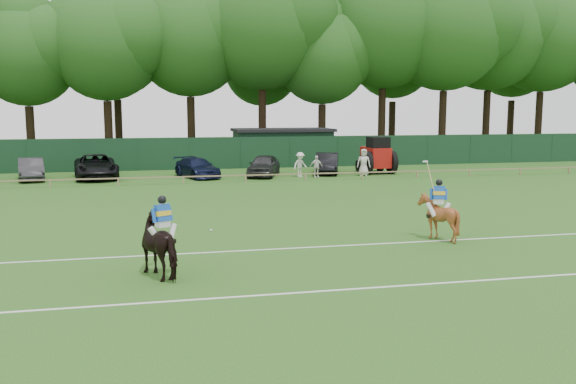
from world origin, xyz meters
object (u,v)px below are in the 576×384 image
object	(u,v)px
polo_ball	(211,230)
sedan_navy	(197,168)
utility_shed	(282,146)
spectator_mid	(316,167)
horse_dark	(163,245)
hatch_grey	(264,165)
spectator_right	(364,162)
suv_black	(96,167)
spectator_left	(300,165)
tractor	(376,156)
horse_chestnut	(438,217)
sedan_grey	(31,169)
estate_black	(327,163)

from	to	relation	value
polo_ball	sedan_navy	bearing A→B (deg)	87.54
sedan_navy	utility_shed	xyz separation A→B (m)	(7.88, 8.62, 0.86)
spectator_mid	utility_shed	distance (m)	10.47
horse_dark	polo_ball	distance (m)	6.43
spectator_mid	hatch_grey	bearing A→B (deg)	153.98
hatch_grey	spectator_right	xyz separation A→B (m)	(6.98, -1.24, 0.19)
suv_black	spectator_mid	distance (m)	15.07
spectator_left	utility_shed	world-z (taller)	utility_shed
hatch_grey	utility_shed	distance (m)	9.53
sedan_navy	utility_shed	size ratio (longest dim) A/B	0.56
suv_black	tractor	xyz separation A→B (m)	(19.92, -0.85, 0.45)
horse_chestnut	spectator_left	size ratio (longest dim) A/B	0.97
horse_chestnut	utility_shed	xyz separation A→B (m)	(0.70, 30.76, 0.70)
sedan_grey	sedan_navy	world-z (taller)	sedan_grey
spectator_right	horse_chestnut	bearing A→B (deg)	-86.22
horse_chestnut	spectator_left	bearing A→B (deg)	-71.74
horse_dark	horse_chestnut	xyz separation A→B (m)	(9.92, 2.77, -0.06)
spectator_left	polo_ball	xyz separation A→B (m)	(-7.89, -17.68, -0.82)
spectator_left	estate_black	bearing A→B (deg)	9.52
horse_dark	sedan_grey	bearing A→B (deg)	-100.49
spectator_left	spectator_mid	size ratio (longest dim) A/B	1.13
sedan_grey	tractor	distance (m)	24.10
suv_black	sedan_navy	bearing A→B (deg)	-14.38
horse_chestnut	utility_shed	bearing A→B (deg)	-73.33
horse_dark	sedan_navy	xyz separation A→B (m)	(2.73, 24.91, -0.23)
sedan_navy	polo_ball	world-z (taller)	sedan_navy
estate_black	spectator_right	distance (m)	2.94
hatch_grey	polo_ball	xyz separation A→B (m)	(-5.45, -18.52, -0.72)
tractor	polo_ball	bearing A→B (deg)	-127.97
horse_chestnut	spectator_right	size ratio (longest dim) A/B	0.87
horse_dark	sedan_navy	size ratio (longest dim) A/B	0.46
horse_dark	tractor	xyz separation A→B (m)	(15.87, 24.86, 0.37)
horse_dark	suv_black	distance (m)	26.02
estate_black	utility_shed	distance (m)	8.34
polo_ball	utility_shed	size ratio (longest dim) A/B	0.01
sedan_grey	suv_black	world-z (taller)	suv_black
horse_chestnut	spectator_mid	world-z (taller)	horse_chestnut
hatch_grey	tractor	xyz separation A→B (m)	(8.49, 0.26, 0.50)
horse_chestnut	hatch_grey	xyz separation A→B (m)	(-2.54, 21.83, -0.07)
hatch_grey	spectator_mid	distance (m)	3.74
sedan_grey	hatch_grey	distance (m)	15.63
sedan_grey	polo_ball	distance (m)	22.15
utility_shed	suv_black	bearing A→B (deg)	-151.92
sedan_navy	spectator_mid	distance (m)	8.27
horse_chestnut	horse_dark	bearing A→B (deg)	33.62
spectator_mid	tractor	world-z (taller)	tractor
horse_chestnut	hatch_grey	world-z (taller)	horse_chestnut
sedan_navy	tractor	world-z (taller)	tractor
horse_dark	tractor	distance (m)	29.49
estate_black	sedan_grey	bearing A→B (deg)	-163.28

